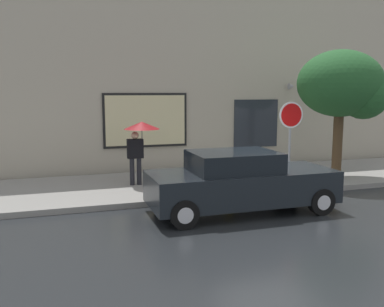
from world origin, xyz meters
name	(u,v)px	position (x,y,z in m)	size (l,w,h in m)	color
ground_plane	(265,208)	(0.00, 0.00, 0.00)	(60.00, 60.00, 0.00)	black
sidewalk	(221,181)	(0.00, 3.00, 0.07)	(20.00, 4.00, 0.15)	gray
building_facade	(196,75)	(-0.01, 5.50, 3.48)	(20.00, 0.67, 7.00)	#B2A893
parked_car	(240,182)	(-0.75, -0.11, 0.73)	(4.50, 1.84, 1.49)	black
fire_hydrant	(229,174)	(-0.21, 1.85, 0.54)	(0.30, 0.44, 0.80)	yellow
pedestrian_with_umbrella	(140,134)	(-2.58, 3.01, 1.67)	(1.06, 1.06, 1.88)	black
street_tree	(345,86)	(3.76, 2.03, 3.06)	(2.79, 2.37, 4.05)	#4C3823
stop_sign	(291,127)	(1.55, 1.51, 1.89)	(0.76, 0.10, 2.46)	gray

